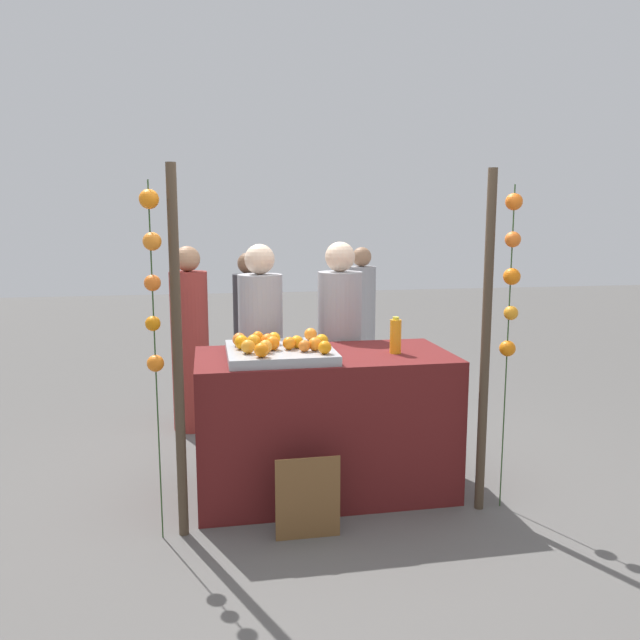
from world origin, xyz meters
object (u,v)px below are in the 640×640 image
(orange_1, at_px, (274,338))
(vendor_left, at_px, (261,362))
(stall_counter, at_px, (324,423))
(chalkboard_sign, at_px, (308,499))
(orange_0, at_px, (315,344))
(vendor_right, at_px, (340,358))
(juice_bottle, at_px, (396,336))

(orange_1, xyz_separation_m, vendor_left, (-0.04, 0.55, -0.28))
(stall_counter, xyz_separation_m, vendor_left, (-0.36, 0.61, 0.29))
(orange_1, xyz_separation_m, chalkboard_sign, (0.11, -0.68, -0.80))
(orange_0, height_order, vendor_left, vendor_left)
(vendor_right, bearing_deg, orange_0, -112.90)
(vendor_left, relative_size, vendor_right, 0.99)
(chalkboard_sign, bearing_deg, vendor_left, 96.84)
(chalkboard_sign, bearing_deg, vendor_right, 69.83)
(orange_1, relative_size, juice_bottle, 0.35)
(chalkboard_sign, xyz_separation_m, vendor_left, (-0.15, 1.22, 0.52))
(chalkboard_sign, relative_size, vendor_right, 0.30)
(orange_1, distance_m, vendor_left, 0.61)
(stall_counter, xyz_separation_m, orange_1, (-0.32, 0.06, 0.57))
(juice_bottle, bearing_deg, orange_1, 170.94)
(stall_counter, distance_m, juice_bottle, 0.74)
(vendor_left, height_order, vendor_right, vendor_right)
(stall_counter, relative_size, orange_1, 19.87)
(orange_0, height_order, juice_bottle, juice_bottle)
(vendor_left, distance_m, vendor_right, 0.59)
(orange_0, bearing_deg, chalkboard_sign, -105.18)
(orange_1, height_order, juice_bottle, juice_bottle)
(chalkboard_sign, height_order, vendor_left, vendor_left)
(orange_0, xyz_separation_m, vendor_left, (-0.27, 0.78, -0.28))
(vendor_right, bearing_deg, orange_1, -136.15)
(orange_1, xyz_separation_m, vendor_right, (0.55, 0.53, -0.27))
(stall_counter, xyz_separation_m, vendor_right, (0.23, 0.59, 0.30))
(orange_0, relative_size, chalkboard_sign, 0.17)
(chalkboard_sign, bearing_deg, stall_counter, 70.97)
(chalkboard_sign, distance_m, vendor_left, 1.34)
(orange_0, relative_size, orange_1, 1.02)
(stall_counter, bearing_deg, vendor_right, 68.66)
(stall_counter, xyz_separation_m, orange_0, (-0.09, -0.17, 0.57))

